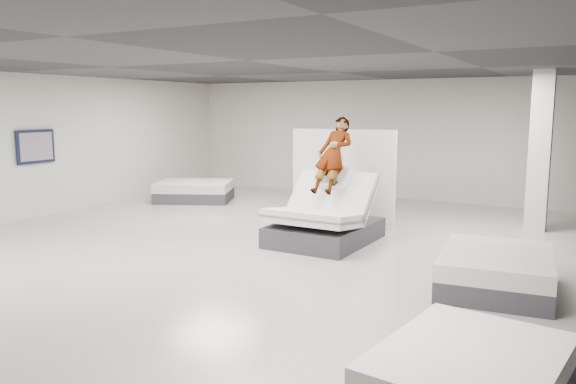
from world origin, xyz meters
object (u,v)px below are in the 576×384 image
(person, at_px, (333,171))
(flat_bed_right_near, at_px, (470,378))
(divider_panel, at_px, (343,178))
(flat_bed_left_far, at_px, (195,191))
(column, at_px, (540,151))
(wall_poster, at_px, (36,147))
(hero_bed, at_px, (324,221))
(flat_bed_right_far, at_px, (496,271))
(remote, at_px, (335,183))

(person, distance_m, flat_bed_right_near, 6.13)
(divider_panel, height_order, flat_bed_right_near, divider_panel)
(person, height_order, flat_bed_right_near, person)
(flat_bed_left_far, bearing_deg, column, 3.56)
(person, relative_size, wall_poster, 1.69)
(hero_bed, xyz_separation_m, flat_bed_right_far, (3.20, -1.29, -0.14))
(remote, distance_m, divider_panel, 1.65)
(person, bearing_deg, flat_bed_right_near, -53.16)
(divider_panel, relative_size, flat_bed_right_far, 1.10)
(person, height_order, divider_panel, divider_panel)
(divider_panel, distance_m, wall_poster, 6.83)
(hero_bed, bearing_deg, wall_poster, -171.91)
(divider_panel, bearing_deg, remote, -75.99)
(person, distance_m, remote, 0.45)
(hero_bed, relative_size, flat_bed_right_near, 1.09)
(flat_bed_right_far, bearing_deg, flat_bed_right_near, -84.72)
(hero_bed, height_order, column, column)
(remote, distance_m, flat_bed_left_far, 5.87)
(remote, xyz_separation_m, column, (3.07, 3.07, 0.48))
(flat_bed_right_near, xyz_separation_m, wall_poster, (-10.15, 3.64, 1.35))
(divider_panel, bearing_deg, wall_poster, -163.37)
(flat_bed_right_near, relative_size, column, 0.61)
(hero_bed, relative_size, column, 0.66)
(wall_poster, bearing_deg, flat_bed_right_far, -1.99)
(person, xyz_separation_m, flat_bed_left_far, (-5.01, 2.20, -1.04))
(hero_bed, bearing_deg, flat_bed_right_near, -52.65)
(person, xyz_separation_m, column, (3.28, 2.72, 0.30))
(hero_bed, relative_size, remote, 15.15)
(flat_bed_right_near, bearing_deg, remote, 125.68)
(column, bearing_deg, hero_bed, -137.09)
(hero_bed, relative_size, flat_bed_left_far, 0.92)
(flat_bed_right_near, relative_size, wall_poster, 2.06)
(flat_bed_left_far, relative_size, column, 0.72)
(flat_bed_left_far, bearing_deg, divider_panel, -11.99)
(divider_panel, bearing_deg, column, 18.00)
(flat_bed_right_far, distance_m, wall_poster, 9.94)
(divider_panel, bearing_deg, flat_bed_right_near, -62.92)
(person, distance_m, flat_bed_left_far, 5.57)
(divider_panel, xyz_separation_m, flat_bed_right_far, (3.51, -2.83, -0.75))
(wall_poster, bearing_deg, flat_bed_left_far, 64.70)
(remote, bearing_deg, hero_bed, 177.25)
(person, bearing_deg, column, 41.15)
(hero_bed, bearing_deg, divider_panel, 101.42)
(divider_panel, bearing_deg, hero_bed, -83.39)
(divider_panel, xyz_separation_m, wall_poster, (-6.34, -2.49, 0.59))
(person, bearing_deg, hero_bed, -90.00)
(divider_panel, height_order, flat_bed_left_far, divider_panel)
(flat_bed_right_far, bearing_deg, person, 152.95)
(remote, distance_m, flat_bed_right_near, 5.69)
(flat_bed_right_near, height_order, flat_bed_left_far, flat_bed_left_far)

